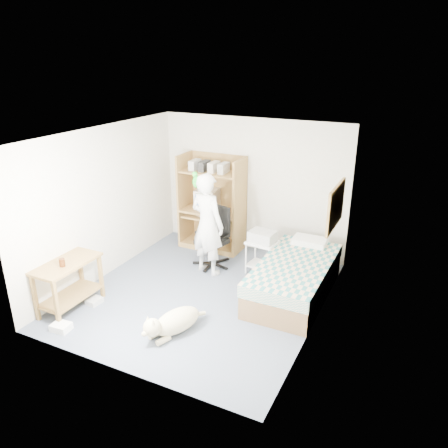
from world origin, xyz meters
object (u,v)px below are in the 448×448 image
object	(u,v)px
office_chair	(214,245)
dog	(173,322)
computer_hutch	(213,206)
side_desk	(68,278)
bed	(294,278)
person	(207,225)
printer_cart	(262,252)

from	to	relation	value
office_chair	dog	world-z (taller)	office_chair
computer_hutch	side_desk	xyz separation A→B (m)	(-0.85, -2.94, -0.33)
bed	person	world-z (taller)	person
person	dog	world-z (taller)	person
dog	office_chair	bearing A→B (deg)	123.60
computer_hutch	dog	bearing A→B (deg)	-73.19
computer_hutch	dog	size ratio (longest dim) A/B	1.78
office_chair	person	xyz separation A→B (m)	(0.04, -0.31, 0.50)
side_desk	printer_cart	world-z (taller)	side_desk
bed	side_desk	size ratio (longest dim) A/B	2.02
side_desk	printer_cart	size ratio (longest dim) A/B	1.69
computer_hutch	person	distance (m)	1.11
bed	printer_cart	world-z (taller)	bed
side_desk	dog	world-z (taller)	side_desk
computer_hutch	printer_cart	world-z (taller)	computer_hutch
person	side_desk	bearing A→B (deg)	70.18
person	bed	bearing A→B (deg)	-169.50
computer_hutch	printer_cart	distance (m)	1.49
bed	dog	world-z (taller)	bed
person	dog	bearing A→B (deg)	117.21
side_desk	dog	distance (m)	1.73
computer_hutch	dog	xyz separation A→B (m)	(0.85, -2.81, -0.65)
dog	printer_cart	size ratio (longest dim) A/B	1.71
computer_hutch	person	xyz separation A→B (m)	(0.43, -1.03, 0.06)
bed	side_desk	world-z (taller)	side_desk
side_desk	printer_cart	bearing A→B (deg)	47.09
computer_hutch	printer_cart	bearing A→B (deg)	-27.10
side_desk	printer_cart	xyz separation A→B (m)	(2.12, 2.29, -0.10)
bed	person	size ratio (longest dim) A/B	1.15
person	printer_cart	world-z (taller)	person
person	printer_cart	bearing A→B (deg)	-142.14
office_chair	printer_cart	world-z (taller)	office_chair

